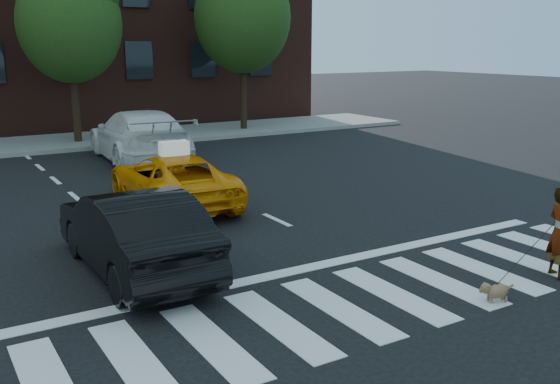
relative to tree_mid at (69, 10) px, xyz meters
name	(u,v)px	position (x,y,z in m)	size (l,w,h in m)	color
ground	(339,308)	(-0.53, -17.00, -4.85)	(120.00, 120.00, 0.00)	black
crosswalk	(339,308)	(-0.53, -17.00, -4.85)	(13.00, 2.40, 0.01)	silver
stop_line	(281,274)	(-0.53, -15.40, -4.85)	(12.00, 0.30, 0.01)	silver
sidewalk_far	(62,142)	(-0.53, 0.50, -4.78)	(30.00, 4.00, 0.15)	slate
tree_mid	(69,10)	(0.00, 0.00, 0.00)	(3.69, 3.69, 7.10)	black
tree_right	(243,5)	(7.00, 0.00, 0.41)	(4.00, 4.00, 7.70)	black
taxi	(172,180)	(-0.37, -10.28, -4.24)	(2.04, 4.42, 1.23)	orange
black_sedan	(134,231)	(-2.53, -14.04, -4.15)	(1.48, 4.25, 1.40)	black
white_suv	(139,136)	(0.87, -4.36, -4.02)	(2.32, 5.70, 1.66)	silver
dog	(495,291)	(1.54, -18.00, -4.67)	(0.51, 0.35, 0.31)	#98674D
taxi_sign	(174,148)	(-0.37, -10.48, -3.46)	(0.65, 0.28, 0.32)	white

